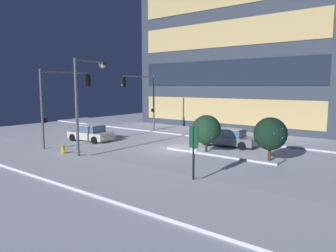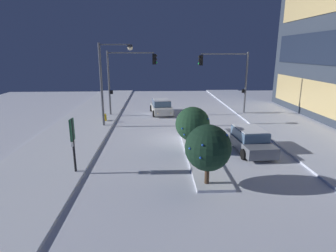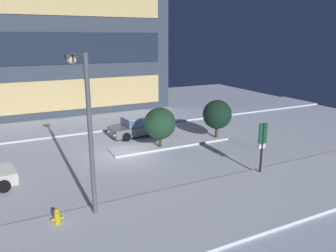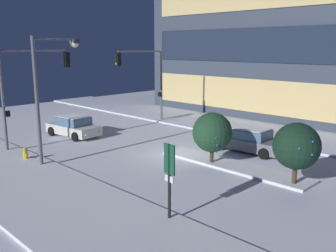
{
  "view_description": "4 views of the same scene",
  "coord_description": "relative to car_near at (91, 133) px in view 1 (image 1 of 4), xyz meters",
  "views": [
    {
      "loc": [
        14.82,
        -20.34,
        5.1
      ],
      "look_at": [
        0.34,
        -1.6,
        2.09
      ],
      "focal_mm": 33.74,
      "sensor_mm": 36.0,
      "label": 1
    },
    {
      "loc": [
        19.68,
        -2.23,
        6.3
      ],
      "look_at": [
        2.33,
        -1.49,
        1.62
      ],
      "focal_mm": 29.53,
      "sensor_mm": 36.0,
      "label": 2
    },
    {
      "loc": [
        -6.7,
        -19.83,
        7.56
      ],
      "look_at": [
        3.02,
        -0.56,
        1.77
      ],
      "focal_mm": 35.2,
      "sensor_mm": 36.0,
      "label": 3
    },
    {
      "loc": [
        15.03,
        -15.92,
        6.47
      ],
      "look_at": [
        0.77,
        -1.44,
        2.14
      ],
      "focal_mm": 39.89,
      "sensor_mm": 36.0,
      "label": 4
    }
  ],
  "objects": [
    {
      "name": "decorated_tree_median",
      "position": [
        16.29,
        1.88,
        1.24
      ],
      "size": [
        2.24,
        2.22,
        3.06
      ],
      "color": "#473323",
      "rests_on": "ground"
    },
    {
      "name": "car_near",
      "position": [
        0.0,
        0.0,
        0.0
      ],
      "size": [
        4.46,
        2.48,
        1.49
      ],
      "rotation": [
        0.0,
        0.0,
        0.11
      ],
      "color": "silver",
      "rests_on": "ground"
    },
    {
      "name": "ground",
      "position": [
        8.73,
        1.72,
        -0.71
      ],
      "size": [
        52.0,
        52.0,
        0.0
      ],
      "primitive_type": "plane",
      "color": "silver"
    },
    {
      "name": "curb_strip_far",
      "position": [
        8.73,
        10.43,
        -0.64
      ],
      "size": [
        52.0,
        5.2,
        0.14
      ],
      "primitive_type": "cube",
      "color": "silver",
      "rests_on": "ground"
    },
    {
      "name": "parking_info_sign",
      "position": [
        14.62,
        -4.86,
        1.21
      ],
      "size": [
        0.55,
        0.12,
        3.01
      ],
      "rotation": [
        0.0,
        0.0,
        1.51
      ],
      "color": "black",
      "rests_on": "ground"
    },
    {
      "name": "car_far",
      "position": [
        11.41,
        5.54,
        0.0
      ],
      "size": [
        4.88,
        2.33,
        1.49
      ],
      "rotation": [
        0.0,
        0.0,
        3.21
      ],
      "color": "slate",
      "rests_on": "ground"
    },
    {
      "name": "decorated_tree_left_of_median",
      "position": [
        11.44,
        1.78,
        1.13
      ],
      "size": [
        2.22,
        2.21,
        2.95
      ],
      "color": "#473323",
      "rests_on": "ground"
    },
    {
      "name": "median_strip",
      "position": [
        12.51,
        2.22,
        -0.64
      ],
      "size": [
        9.0,
        1.8,
        0.14
      ],
      "primitive_type": "cube",
      "color": "silver",
      "rests_on": "ground"
    },
    {
      "name": "street_lamp_arched",
      "position": [
        5.0,
        -4.31,
        3.91
      ],
      "size": [
        0.56,
        2.81,
        7.01
      ],
      "rotation": [
        0.0,
        0.0,
        1.59
      ],
      "color": "#565960",
      "rests_on": "ground"
    },
    {
      "name": "fire_hydrant",
      "position": [
        3.41,
        -5.26,
        -0.32
      ],
      "size": [
        0.48,
        0.26,
        0.82
      ],
      "color": "gold",
      "rests_on": "ground"
    },
    {
      "name": "traffic_light_corner_near_left",
      "position": [
        0.71,
        -3.37,
        3.69
      ],
      "size": [
        0.32,
        4.9,
        6.4
      ],
      "rotation": [
        0.0,
        0.0,
        1.57
      ],
      "color": "#565960",
      "rests_on": "ground"
    },
    {
      "name": "curb_strip_near",
      "position": [
        8.73,
        -7.0,
        -0.64
      ],
      "size": [
        52.0,
        5.2,
        0.14
      ],
      "primitive_type": "cube",
      "color": "silver",
      "rests_on": "ground"
    },
    {
      "name": "traffic_light_corner_far_left",
      "position": [
        0.45,
        6.72,
        3.63
      ],
      "size": [
        0.32,
        5.06,
        6.29
      ],
      "rotation": [
        0.0,
        0.0,
        -1.57
      ],
      "color": "#565960",
      "rests_on": "ground"
    }
  ]
}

